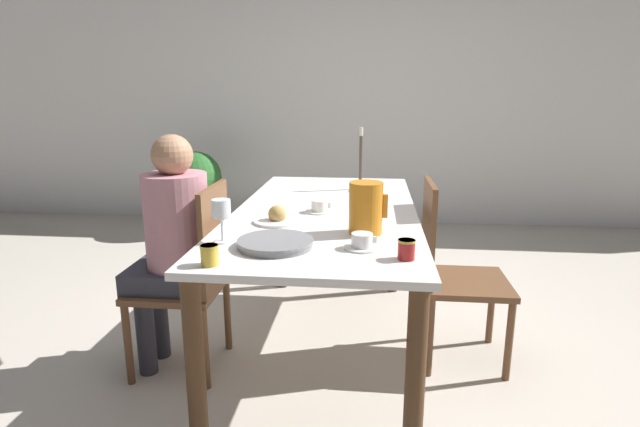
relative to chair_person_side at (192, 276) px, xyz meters
The scene contains 16 objects.
ground_plane 0.82m from the chair_person_side, 18.50° to the left, with size 20.00×20.00×0.00m, color beige.
wall_back 3.15m from the chair_person_side, 78.06° to the left, with size 10.00×0.06×2.60m.
dining_table 0.69m from the chair_person_side, 18.50° to the left, with size 0.89×1.86×0.78m.
chair_person_side is the anchor object (origin of this frame).
chair_opposite 1.28m from the chair_person_side, ahead, with size 0.42×0.42×0.93m.
person_seated 0.22m from the chair_person_side, behind, with size 0.39×0.41×1.17m.
red_pitcher 0.94m from the chair_person_side, 12.70° to the right, with size 0.16×0.14×0.22m.
wine_glass_water 0.62m from the chair_person_side, 53.21° to the right, with size 0.07×0.07×0.17m.
teacup_near_person 0.97m from the chair_person_side, 25.66° to the right, with size 0.14×0.14×0.06m.
teacup_across 0.70m from the chair_person_side, 14.79° to the left, with size 0.14×0.14×0.06m.
serving_tray 0.71m from the chair_person_side, 39.71° to the right, with size 0.29×0.29×0.03m.
bread_plate 0.54m from the chair_person_side, ahead, with size 0.21×0.21×0.08m.
jam_jar_amber 1.15m from the chair_person_side, 27.16° to the right, with size 0.06×0.06×0.07m.
jam_jar_red 0.78m from the chair_person_side, 63.96° to the right, with size 0.06×0.06×0.07m.
candlestick_tall 1.18m from the chair_person_side, 43.84° to the left, with size 0.06×0.06×0.37m.
potted_plant 2.50m from the chair_person_side, 109.03° to the left, with size 0.49×0.49×0.79m.
Camera 1 is at (0.22, -2.41, 1.36)m, focal length 28.00 mm.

